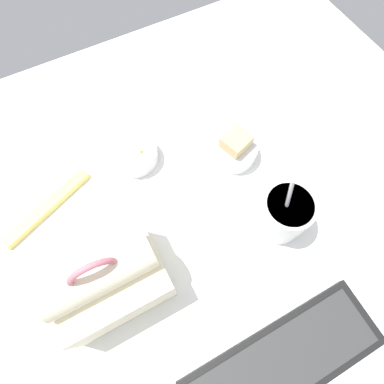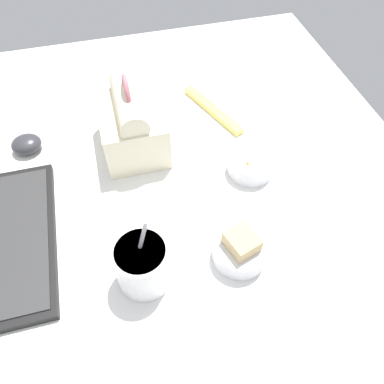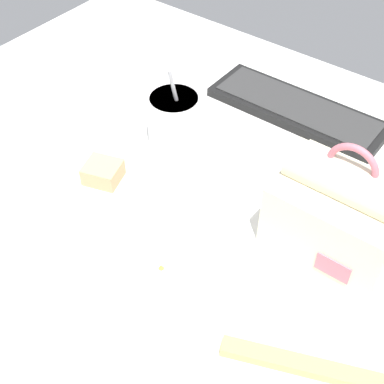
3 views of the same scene
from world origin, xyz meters
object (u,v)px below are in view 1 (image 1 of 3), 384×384
(bento_bowl_sandwich, at_px, (234,149))
(chopstick_case, at_px, (48,207))
(keyboard, at_px, (283,362))
(bento_bowl_snacks, at_px, (135,154))
(lunch_bag, at_px, (108,280))
(soup_cup, at_px, (283,213))

(bento_bowl_sandwich, bearing_deg, chopstick_case, -9.70)
(keyboard, bearing_deg, bento_bowl_snacks, -82.94)
(keyboard, xyz_separation_m, lunch_bag, (0.21, -0.26, 0.06))
(bento_bowl_snacks, bearing_deg, lunch_bag, 58.84)
(soup_cup, height_order, bento_bowl_sandwich, soup_cup)
(soup_cup, bearing_deg, bento_bowl_snacks, -54.35)
(soup_cup, distance_m, bento_bowl_sandwich, 0.19)
(bento_bowl_snacks, distance_m, chopstick_case, 0.22)
(keyboard, relative_size, bento_bowl_sandwich, 3.47)
(soup_cup, height_order, bento_bowl_snacks, soup_cup)
(soup_cup, distance_m, bento_bowl_snacks, 0.35)
(keyboard, height_order, bento_bowl_sandwich, bento_bowl_sandwich)
(bento_bowl_sandwich, bearing_deg, bento_bowl_snacks, -25.29)
(lunch_bag, xyz_separation_m, bento_bowl_sandwich, (-0.35, -0.15, -0.04))
(bento_bowl_sandwich, bearing_deg, lunch_bag, 22.53)
(bento_bowl_sandwich, distance_m, chopstick_case, 0.43)
(chopstick_case, bearing_deg, bento_bowl_snacks, -173.58)
(soup_cup, bearing_deg, bento_bowl_sandwich, -90.95)
(bento_bowl_sandwich, relative_size, bento_bowl_snacks, 1.00)
(bento_bowl_sandwich, bearing_deg, soup_cup, 89.05)
(lunch_bag, distance_m, bento_bowl_snacks, 0.29)
(bento_bowl_snacks, bearing_deg, soup_cup, 125.65)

